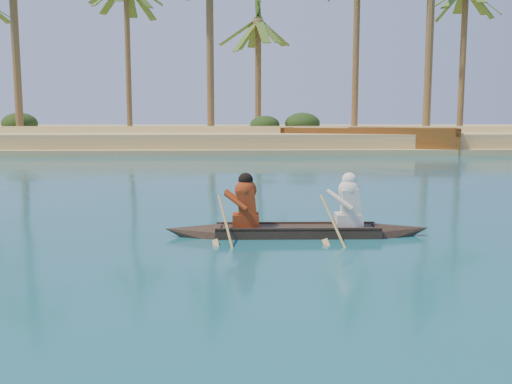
{
  "coord_description": "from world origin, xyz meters",
  "views": [
    {
      "loc": [
        -5.44,
        -13.39,
        2.41
      ],
      "look_at": [
        -4.96,
        0.2,
        0.62
      ],
      "focal_mm": 40.0,
      "sensor_mm": 36.0,
      "label": 1
    }
  ],
  "objects": [
    {
      "name": "ground",
      "position": [
        0.0,
        0.0,
        0.0
      ],
      "size": [
        160.0,
        160.0,
        0.0
      ],
      "primitive_type": "plane",
      "color": "navy",
      "rests_on": "ground"
    },
    {
      "name": "shrub_cluster",
      "position": [
        0.0,
        31.5,
        1.2
      ],
      "size": [
        100.0,
        6.0,
        2.4
      ],
      "primitive_type": null,
      "color": "#1B3212",
      "rests_on": "ground"
    },
    {
      "name": "barge_mid",
      "position": [
        3.89,
        26.04,
        0.69
      ],
      "size": [
        12.49,
        8.15,
        1.98
      ],
      "rotation": [
        0.0,
        0.0,
        -0.39
      ],
      "color": "brown",
      "rests_on": "ground"
    },
    {
      "name": "palm_grove",
      "position": [
        0.0,
        35.0,
        8.0
      ],
      "size": [
        110.0,
        14.0,
        16.0
      ],
      "primitive_type": null,
      "color": "#3B6323",
      "rests_on": "ground"
    },
    {
      "name": "canoe",
      "position": [
        -4.2,
        -2.0,
        0.29
      ],
      "size": [
        5.42,
        0.8,
        1.49
      ],
      "rotation": [
        0.0,
        0.0,
        -0.01
      ],
      "color": "#38291E",
      "rests_on": "ground"
    },
    {
      "name": "sandy_embankment",
      "position": [
        0.0,
        46.89,
        0.53
      ],
      "size": [
        150.0,
        51.0,
        1.5
      ],
      "color": "#DFCB7E",
      "rests_on": "ground"
    }
  ]
}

